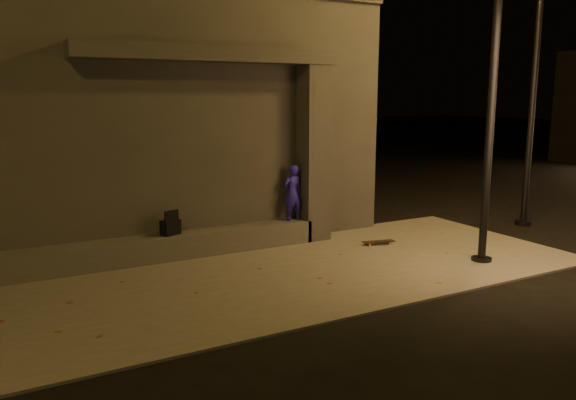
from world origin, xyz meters
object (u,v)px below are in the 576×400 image
skateboarder (293,193)px  backpack (170,226)px  street_lamp_0 (495,49)px  skateboard (379,242)px  column (314,154)px

skateboarder → backpack: (-2.59, 0.00, -0.41)m
skateboarder → street_lamp_0: 4.65m
skateboard → skateboarder: bearing=155.2°
backpack → skateboard: 4.18m
backpack → street_lamp_0: 6.57m
backpack → skateboard: size_ratio=0.69×
skateboarder → street_lamp_0: street_lamp_0 is taller
backpack → street_lamp_0: size_ratio=0.07×
column → skateboard: 2.25m
column → skateboarder: (-0.50, 0.00, -0.78)m
street_lamp_0 → backpack: bearing=149.7°
skateboarder → skateboard: bearing=135.0°
skateboard → backpack: bearing=178.0°
street_lamp_0 → column: bearing=122.8°
street_lamp_0 → skateboarder: bearing=129.2°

